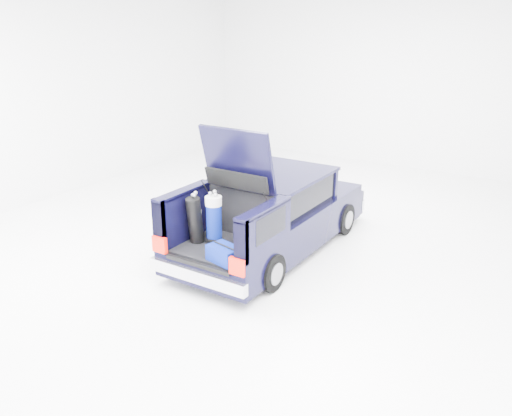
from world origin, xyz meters
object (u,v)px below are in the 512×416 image
Objects in this scene: black_golf_bag at (195,220)px; blue_duffel at (225,254)px; car at (274,214)px; red_suitcase at (256,230)px; blue_golf_bag at (214,219)px.

blue_duffel is (0.83, -0.35, -0.26)m from black_golf_bag.
car is at bearing 112.38° from blue_duffel.
red_suitcase is 0.60× the size of black_golf_bag.
blue_golf_bag is at bearing 151.63° from blue_duffel.
car is 9.07× the size of red_suitcase.
black_golf_bag is 0.94m from blue_duffel.
car is 1.57m from blue_golf_bag.
blue_duffel is at bearing -117.74° from red_suitcase.
blue_golf_bag reaches higher than blue_duffel.
black_golf_bag is (-0.50, -1.66, 0.31)m from car.
blue_golf_bag is at bearing -98.30° from car.
red_suitcase is at bearing 38.00° from black_golf_bag.
blue_golf_bag is 1.58× the size of blue_duffel.
red_suitcase is (0.37, -1.19, 0.17)m from car.
blue_golf_bag reaches higher than red_suitcase.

